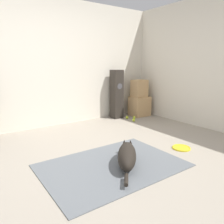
# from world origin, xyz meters

# --- Properties ---
(ground_plane) EXTENTS (12.00, 12.00, 0.00)m
(ground_plane) POSITION_xyz_m (0.00, 0.00, 0.00)
(ground_plane) COLOR #9E9384
(wall_back) EXTENTS (8.00, 0.06, 2.55)m
(wall_back) POSITION_xyz_m (0.00, 2.10, 1.27)
(wall_back) COLOR silver
(wall_back) RESTS_ON ground_plane
(wall_right) EXTENTS (0.06, 8.00, 2.55)m
(wall_right) POSITION_xyz_m (2.60, 0.00, 1.27)
(wall_right) COLOR silver
(wall_right) RESTS_ON ground_plane
(area_rug) EXTENTS (1.76, 1.23, 0.01)m
(area_rug) POSITION_xyz_m (0.07, -0.16, 0.01)
(area_rug) COLOR slate
(area_rug) RESTS_ON ground_plane
(dog) EXTENTS (0.70, 0.82, 0.27)m
(dog) POSITION_xyz_m (0.23, -0.26, 0.14)
(dog) COLOR black
(dog) RESTS_ON area_rug
(frisbee) EXTENTS (0.28, 0.28, 0.03)m
(frisbee) POSITION_xyz_m (1.27, -0.30, 0.01)
(frisbee) COLOR yellow
(frisbee) RESTS_ON ground_plane
(cardboard_box_lower) EXTENTS (0.46, 0.37, 0.48)m
(cardboard_box_lower) POSITION_xyz_m (2.21, 1.71, 0.24)
(cardboard_box_lower) COLOR tan
(cardboard_box_lower) RESTS_ON ground_plane
(cardboard_box_upper) EXTENTS (0.35, 0.28, 0.42)m
(cardboard_box_upper) POSITION_xyz_m (2.20, 1.72, 0.68)
(cardboard_box_upper) COLOR tan
(cardboard_box_upper) RESTS_ON cardboard_box_lower
(floor_speaker) EXTENTS (0.24, 0.24, 1.14)m
(floor_speaker) POSITION_xyz_m (1.61, 1.86, 0.57)
(floor_speaker) COLOR #2D2823
(floor_speaker) RESTS_ON ground_plane
(tennis_ball_by_boxes) EXTENTS (0.07, 0.07, 0.07)m
(tennis_ball_by_boxes) POSITION_xyz_m (1.88, 1.52, 0.03)
(tennis_ball_by_boxes) COLOR #C6E033
(tennis_ball_by_boxes) RESTS_ON ground_plane
(tennis_ball_near_speaker) EXTENTS (0.07, 0.07, 0.07)m
(tennis_ball_near_speaker) POSITION_xyz_m (1.71, 1.34, 0.03)
(tennis_ball_near_speaker) COLOR #C6E033
(tennis_ball_near_speaker) RESTS_ON ground_plane
(tennis_ball_loose_on_carpet) EXTENTS (0.07, 0.07, 0.07)m
(tennis_ball_loose_on_carpet) POSITION_xyz_m (1.75, 1.62, 0.03)
(tennis_ball_loose_on_carpet) COLOR #C6E033
(tennis_ball_loose_on_carpet) RESTS_ON ground_plane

